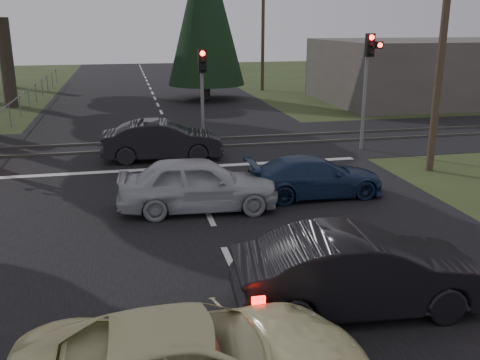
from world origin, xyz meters
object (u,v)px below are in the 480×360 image
object	(u,v)px
traffic_signal_center	(202,83)
silver_car	(198,184)
traffic_signal_right	(369,69)
blue_sedan	(315,177)
dark_hatchback	(361,272)
utility_pole_far	(210,25)
utility_pole_mid	(263,27)
dark_car_far	(162,141)
utility_pole_near	(443,34)

from	to	relation	value
traffic_signal_center	silver_car	distance (m)	7.48
traffic_signal_right	blue_sedan	size ratio (longest dim) A/B	1.12
dark_hatchback	silver_car	distance (m)	6.44
utility_pole_far	silver_car	xyz separation A→B (m)	(-8.70, -51.42, -3.96)
traffic_signal_center	utility_pole_mid	size ratio (longest dim) A/B	0.46
traffic_signal_center	utility_pole_far	size ratio (longest dim) A/B	0.46
utility_pole_far	blue_sedan	xyz separation A→B (m)	(-5.06, -50.92, -4.11)
traffic_signal_center	utility_pole_far	bearing A→B (deg)	80.40
traffic_signal_right	dark_hatchback	xyz separation A→B (m)	(-5.62, -11.97, -2.55)
dark_hatchback	dark_car_far	xyz separation A→B (m)	(-2.68, 12.09, -0.02)
traffic_signal_right	traffic_signal_center	bearing A→B (deg)	169.59
utility_pole_near	utility_pole_far	size ratio (longest dim) A/B	1.00
traffic_signal_right	utility_pole_mid	distance (m)	20.60
traffic_signal_right	blue_sedan	world-z (taller)	traffic_signal_right
utility_pole_mid	silver_car	xyz separation A→B (m)	(-8.70, -26.42, -3.96)
traffic_signal_right	utility_pole_far	world-z (taller)	utility_pole_far
traffic_signal_center	utility_pole_far	world-z (taller)	utility_pole_far
dark_hatchback	dark_car_far	world-z (taller)	dark_hatchback
traffic_signal_center	utility_pole_mid	world-z (taller)	utility_pole_mid
dark_hatchback	blue_sedan	bearing A→B (deg)	-8.90
utility_pole_far	dark_car_far	size ratio (longest dim) A/B	1.97
dark_hatchback	traffic_signal_right	bearing A→B (deg)	-21.09
dark_car_far	traffic_signal_center	bearing A→B (deg)	-55.73
dark_hatchback	silver_car	xyz separation A→B (m)	(-2.13, 6.08, -0.00)
traffic_signal_center	silver_car	world-z (taller)	traffic_signal_center
traffic_signal_right	silver_car	distance (m)	10.06
silver_car	utility_pole_far	bearing A→B (deg)	-5.68
traffic_signal_right	utility_pole_near	size ratio (longest dim) A/B	0.52
dark_car_far	utility_pole_near	bearing A→B (deg)	-108.66
utility_pole_far	traffic_signal_center	bearing A→B (deg)	-99.60
utility_pole_near	silver_car	distance (m)	9.86
traffic_signal_right	utility_pole_far	distance (m)	45.56
utility_pole_near	dark_car_far	bearing A→B (deg)	158.75
traffic_signal_center	silver_car	size ratio (longest dim) A/B	0.91
silver_car	utility_pole_near	bearing A→B (deg)	-70.55
utility_pole_mid	blue_sedan	size ratio (longest dim) A/B	2.14
traffic_signal_center	dark_hatchback	bearing A→B (deg)	-85.96
silver_car	blue_sedan	world-z (taller)	silver_car
traffic_signal_right	dark_car_far	size ratio (longest dim) A/B	1.03
traffic_signal_center	dark_car_far	size ratio (longest dim) A/B	0.90
silver_car	utility_pole_mid	bearing A→B (deg)	-14.30
utility_pole_near	dark_car_far	xyz separation A→B (m)	(-9.25, 3.60, -3.97)
blue_sedan	silver_car	bearing A→B (deg)	97.70
traffic_signal_center	dark_car_far	distance (m)	2.91
traffic_signal_right	traffic_signal_center	distance (m)	6.68
silver_car	dark_car_far	size ratio (longest dim) A/B	0.98
utility_pole_near	dark_hatchback	size ratio (longest dim) A/B	1.93
traffic_signal_right	utility_pole_near	distance (m)	3.87
utility_pole_mid	dark_hatchback	bearing A→B (deg)	-101.43
traffic_signal_center	traffic_signal_right	bearing A→B (deg)	-10.41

